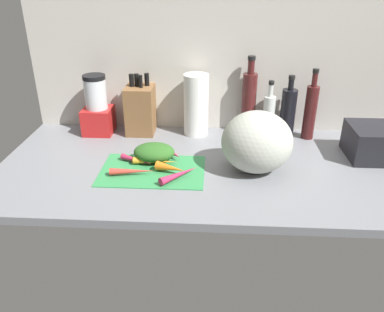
{
  "coord_description": "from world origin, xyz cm",
  "views": [
    {
      "loc": [
        -2.0,
        -135.9,
        70.11
      ],
      "look_at": [
        -9.37,
        -10.42,
        8.1
      ],
      "focal_mm": 36.54,
      "sensor_mm": 36.0,
      "label": 1
    }
  ],
  "objects_px": {
    "carrot_4": "(180,174)",
    "bottle_1": "(268,115)",
    "carrot_7": "(155,161)",
    "paper_towel_roll": "(196,105)",
    "carrot_2": "(171,152)",
    "carrot_5": "(152,158)",
    "blender_appliance": "(97,109)",
    "carrot_0": "(170,168)",
    "carrot_3": "(137,160)",
    "bottle_2": "(288,112)",
    "bottle_0": "(249,102)",
    "carrot_1": "(158,156)",
    "cutting_board": "(153,170)",
    "dish_rack": "(382,142)",
    "knife_block": "(141,109)",
    "bottle_3": "(310,111)",
    "winter_squash": "(257,142)",
    "carrot_6": "(132,171)"
  },
  "relations": [
    {
      "from": "bottle_1",
      "to": "dish_rack",
      "type": "bearing_deg",
      "value": -23.3
    },
    {
      "from": "carrot_3",
      "to": "carrot_0",
      "type": "bearing_deg",
      "value": -26.19
    },
    {
      "from": "carrot_5",
      "to": "carrot_6",
      "type": "distance_m",
      "value": 0.12
    },
    {
      "from": "paper_towel_roll",
      "to": "dish_rack",
      "type": "xyz_separation_m",
      "value": [
        0.75,
        -0.2,
        -0.07
      ]
    },
    {
      "from": "carrot_2",
      "to": "carrot_7",
      "type": "bearing_deg",
      "value": -126.65
    },
    {
      "from": "carrot_4",
      "to": "dish_rack",
      "type": "relative_size",
      "value": 0.66
    },
    {
      "from": "carrot_0",
      "to": "bottle_0",
      "type": "height_order",
      "value": "bottle_0"
    },
    {
      "from": "paper_towel_roll",
      "to": "winter_squash",
      "type": "bearing_deg",
      "value": -54.87
    },
    {
      "from": "carrot_5",
      "to": "bottle_2",
      "type": "distance_m",
      "value": 0.64
    },
    {
      "from": "blender_appliance",
      "to": "carrot_0",
      "type": "bearing_deg",
      "value": -45.63
    },
    {
      "from": "carrot_4",
      "to": "carrot_7",
      "type": "relative_size",
      "value": 1.0
    },
    {
      "from": "bottle_2",
      "to": "carrot_0",
      "type": "bearing_deg",
      "value": -141.29
    },
    {
      "from": "winter_squash",
      "to": "bottle_0",
      "type": "xyz_separation_m",
      "value": [
        -0.0,
        0.37,
        0.03
      ]
    },
    {
      "from": "bottle_2",
      "to": "carrot_1",
      "type": "bearing_deg",
      "value": -152.74
    },
    {
      "from": "winter_squash",
      "to": "paper_towel_roll",
      "type": "bearing_deg",
      "value": 125.13
    },
    {
      "from": "carrot_6",
      "to": "bottle_2",
      "type": "bearing_deg",
      "value": 33.59
    },
    {
      "from": "cutting_board",
      "to": "winter_squash",
      "type": "bearing_deg",
      "value": 4.71
    },
    {
      "from": "carrot_1",
      "to": "knife_block",
      "type": "xyz_separation_m",
      "value": [
        -0.11,
        0.29,
        0.09
      ]
    },
    {
      "from": "carrot_4",
      "to": "carrot_6",
      "type": "height_order",
      "value": "carrot_4"
    },
    {
      "from": "carrot_1",
      "to": "carrot_5",
      "type": "height_order",
      "value": "carrot_5"
    },
    {
      "from": "knife_block",
      "to": "bottle_3",
      "type": "distance_m",
      "value": 0.75
    },
    {
      "from": "carrot_2",
      "to": "bottle_0",
      "type": "distance_m",
      "value": 0.45
    },
    {
      "from": "knife_block",
      "to": "bottle_3",
      "type": "bearing_deg",
      "value": -2.1
    },
    {
      "from": "cutting_board",
      "to": "carrot_7",
      "type": "xyz_separation_m",
      "value": [
        0.0,
        0.04,
        0.02
      ]
    },
    {
      "from": "paper_towel_roll",
      "to": "dish_rack",
      "type": "height_order",
      "value": "paper_towel_roll"
    },
    {
      "from": "bottle_3",
      "to": "blender_appliance",
      "type": "bearing_deg",
      "value": 179.73
    },
    {
      "from": "cutting_board",
      "to": "dish_rack",
      "type": "relative_size",
      "value": 1.5
    },
    {
      "from": "carrot_2",
      "to": "cutting_board",
      "type": "bearing_deg",
      "value": -117.31
    },
    {
      "from": "carrot_7",
      "to": "carrot_4",
      "type": "bearing_deg",
      "value": -44.11
    },
    {
      "from": "carrot_3",
      "to": "bottle_2",
      "type": "distance_m",
      "value": 0.7
    },
    {
      "from": "carrot_2",
      "to": "carrot_6",
      "type": "height_order",
      "value": "carrot_2"
    },
    {
      "from": "winter_squash",
      "to": "knife_block",
      "type": "distance_m",
      "value": 0.6
    },
    {
      "from": "cutting_board",
      "to": "carrot_1",
      "type": "bearing_deg",
      "value": 85.02
    },
    {
      "from": "carrot_1",
      "to": "knife_block",
      "type": "relative_size",
      "value": 0.63
    },
    {
      "from": "carrot_4",
      "to": "bottle_1",
      "type": "relative_size",
      "value": 0.66
    },
    {
      "from": "blender_appliance",
      "to": "bottle_0",
      "type": "bearing_deg",
      "value": 3.67
    },
    {
      "from": "dish_rack",
      "to": "bottle_3",
      "type": "bearing_deg",
      "value": 144.14
    },
    {
      "from": "carrot_3",
      "to": "carrot_1",
      "type": "bearing_deg",
      "value": 26.01
    },
    {
      "from": "bottle_0",
      "to": "carrot_1",
      "type": "bearing_deg",
      "value": -139.76
    },
    {
      "from": "bottle_0",
      "to": "dish_rack",
      "type": "height_order",
      "value": "bottle_0"
    },
    {
      "from": "carrot_7",
      "to": "knife_block",
      "type": "distance_m",
      "value": 0.37
    },
    {
      "from": "paper_towel_roll",
      "to": "carrot_0",
      "type": "bearing_deg",
      "value": -100.89
    },
    {
      "from": "carrot_3",
      "to": "carrot_4",
      "type": "xyz_separation_m",
      "value": [
        0.18,
        -0.11,
        0.0
      ]
    },
    {
      "from": "carrot_2",
      "to": "carrot_5",
      "type": "height_order",
      "value": "carrot_2"
    },
    {
      "from": "carrot_2",
      "to": "bottle_1",
      "type": "distance_m",
      "value": 0.48
    },
    {
      "from": "carrot_6",
      "to": "cutting_board",
      "type": "bearing_deg",
      "value": 33.21
    },
    {
      "from": "winter_squash",
      "to": "bottle_1",
      "type": "relative_size",
      "value": 1.02
    },
    {
      "from": "carrot_7",
      "to": "paper_towel_roll",
      "type": "height_order",
      "value": "paper_towel_roll"
    },
    {
      "from": "carrot_0",
      "to": "carrot_3",
      "type": "distance_m",
      "value": 0.15
    },
    {
      "from": "carrot_6",
      "to": "dish_rack",
      "type": "height_order",
      "value": "dish_rack"
    }
  ]
}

